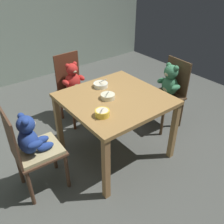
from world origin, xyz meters
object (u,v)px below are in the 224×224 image
Objects in this scene: dining_table at (115,105)px; teddy_chair_far_center at (73,83)px; teddy_chair_near_right at (169,86)px; porridge_bowl_cream_center at (108,96)px; teddy_chair_near_left at (32,144)px; porridge_bowl_white_far_center at (101,85)px; porridge_bowl_yellow_near_left at (102,113)px.

teddy_chair_far_center is at bearing 88.84° from dining_table.
teddy_chair_near_right is at bearing 2.83° from dining_table.
porridge_bowl_cream_center reaches higher than dining_table.
teddy_chair_near_left is 5.44× the size of porridge_bowl_white_far_center.
porridge_bowl_yellow_near_left is (0.59, -0.24, 0.21)m from teddy_chair_near_left.
porridge_bowl_white_far_center is at bearing 69.44° from porridge_bowl_cream_center.
porridge_bowl_white_far_center is (-0.88, 0.23, 0.19)m from teddy_chair_near_right.
teddy_chair_far_center reaches higher than teddy_chair_near_right.
porridge_bowl_yellow_near_left reaches higher than porridge_bowl_white_far_center.
teddy_chair_near_right is at bearing -14.98° from porridge_bowl_white_far_center.
porridge_bowl_yellow_near_left is at bearing -135.93° from porridge_bowl_cream_center.
dining_table is at bearing 0.07° from teddy_chair_near_left.
porridge_bowl_cream_center is (-0.97, -0.02, 0.19)m from teddy_chair_near_right.
teddy_chair_near_left is at bearing -165.69° from porridge_bowl_white_far_center.
porridge_bowl_white_far_center is (0.33, 0.48, -0.01)m from porridge_bowl_yellow_near_left.
dining_table is at bearing -2.50° from teddy_chair_far_center.
porridge_bowl_yellow_near_left reaches higher than dining_table.
porridge_bowl_yellow_near_left is (-0.30, -0.20, 0.12)m from dining_table.
teddy_chair_near_right is at bearing 11.39° from porridge_bowl_yellow_near_left.
teddy_chair_near_left is 1.25m from teddy_chair_far_center.
dining_table is 0.90m from teddy_chair_near_left.
porridge_bowl_yellow_near_left is (-0.32, -1.09, 0.21)m from teddy_chair_far_center.
porridge_bowl_yellow_near_left is 0.58m from porridge_bowl_white_far_center.
teddy_chair_near_left is 6.71× the size of porridge_bowl_yellow_near_left.
dining_table is at bearing -94.53° from porridge_bowl_white_far_center.
porridge_bowl_white_far_center is at bearing 17.27° from teddy_chair_near_left.
teddy_chair_near_left is 0.67m from porridge_bowl_yellow_near_left.
porridge_bowl_yellow_near_left is 0.81× the size of porridge_bowl_white_far_center.
teddy_chair_far_center is 0.90m from porridge_bowl_cream_center.
teddy_chair_near_left reaches higher than porridge_bowl_white_far_center.
porridge_bowl_yellow_near_left is at bearing -124.29° from porridge_bowl_white_far_center.
dining_table is 0.30m from porridge_bowl_white_far_center.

